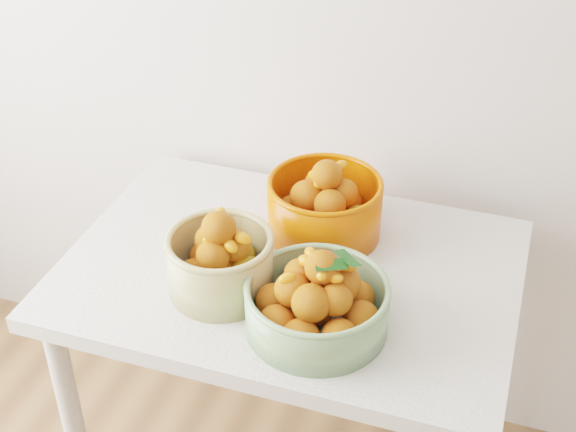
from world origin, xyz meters
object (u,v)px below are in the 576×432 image
table (290,299)px  bowl_cream (221,261)px  bowl_green (317,303)px  bowl_orange (325,206)px

table → bowl_cream: (-0.11, -0.12, 0.17)m
bowl_cream → bowl_green: 0.23m
table → bowl_orange: bowl_orange is taller
bowl_cream → bowl_orange: (0.15, 0.26, 0.00)m
bowl_green → table: bearing=123.4°
bowl_green → bowl_orange: 0.33m
bowl_cream → bowl_green: size_ratio=0.91×
bowl_cream → table: bearing=46.3°
bowl_orange → bowl_cream: bearing=-119.3°
bowl_cream → bowl_orange: size_ratio=0.97×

